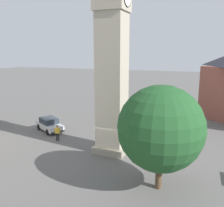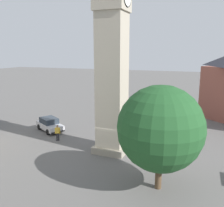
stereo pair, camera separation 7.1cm
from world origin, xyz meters
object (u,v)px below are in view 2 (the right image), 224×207
car_blue_kerb (175,119)px  car_silver_kerb (50,124)px  tree (160,128)px  pedestrian (58,131)px  road_sign (202,128)px  clock_tower (112,8)px

car_blue_kerb → car_silver_kerb: 15.40m
car_silver_kerb → tree: bearing=-118.3°
car_silver_kerb → pedestrian: pedestrian is taller
tree → road_sign: tree is taller
clock_tower → car_blue_kerb: (10.80, -4.22, -11.86)m
clock_tower → tree: clock_tower is taller
tree → road_sign: size_ratio=2.51×
car_silver_kerb → road_sign: road_sign is taller
tree → car_blue_kerb: bearing=3.9°
car_silver_kerb → pedestrian: 3.75m
car_blue_kerb → pedestrian: (-10.44, 10.41, 0.25)m
pedestrian → road_sign: size_ratio=0.60×
car_silver_kerb → road_sign: size_ratio=1.58×
car_blue_kerb → car_silver_kerb: size_ratio=0.93×
clock_tower → road_sign: 13.85m
car_blue_kerb → pedestrian: pedestrian is taller
car_silver_kerb → tree: tree is taller
car_silver_kerb → road_sign: 16.74m
clock_tower → car_blue_kerb: bearing=-21.3°
car_silver_kerb → clock_tower: bearing=-107.7°
pedestrian → tree: size_ratio=0.24×
clock_tower → pedestrian: size_ratio=12.74×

